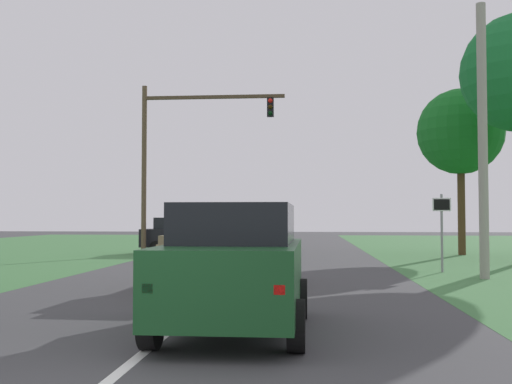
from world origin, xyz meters
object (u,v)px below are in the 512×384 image
at_px(oak_tree_right, 460,132).
at_px(crossing_suv_far, 188,235).
at_px(pickup_truck_lead, 219,251).
at_px(traffic_light, 179,144).
at_px(utility_pole_right, 483,140).
at_px(red_suv_near, 236,265).
at_px(keep_moving_sign, 442,222).

bearing_deg(oak_tree_right, crossing_suv_far, 179.73).
bearing_deg(crossing_suv_far, pickup_truck_lead, -75.77).
relative_size(traffic_light, utility_pole_right, 1.00).
height_order(red_suv_near, oak_tree_right, oak_tree_right).
height_order(traffic_light, keep_moving_sign, traffic_light).
bearing_deg(oak_tree_right, red_suv_near, -112.33).
bearing_deg(oak_tree_right, utility_pole_right, -100.61).
relative_size(pickup_truck_lead, traffic_light, 0.64).
relative_size(red_suv_near, utility_pole_right, 0.54).
bearing_deg(oak_tree_right, traffic_light, -174.39).
bearing_deg(pickup_truck_lead, red_suv_near, -79.12).
bearing_deg(keep_moving_sign, utility_pole_right, -70.51).
relative_size(keep_moving_sign, utility_pole_right, 0.31).
distance_m(red_suv_near, pickup_truck_lead, 6.36).
height_order(keep_moving_sign, oak_tree_right, oak_tree_right).
distance_m(crossing_suv_far, utility_pole_right, 16.77).
xyz_separation_m(traffic_light, keep_moving_sign, (10.73, -8.40, -3.73)).
height_order(red_suv_near, utility_pole_right, utility_pole_right).
bearing_deg(crossing_suv_far, keep_moving_sign, -43.04).
bearing_deg(red_suv_near, utility_pole_right, 54.72).
xyz_separation_m(keep_moving_sign, oak_tree_right, (3.00, 9.75, 4.34)).
bearing_deg(oak_tree_right, keep_moving_sign, -107.11).
distance_m(pickup_truck_lead, oak_tree_right, 18.34).
relative_size(oak_tree_right, crossing_suv_far, 1.71).
xyz_separation_m(traffic_light, crossing_suv_far, (0.21, 1.41, -4.44)).
relative_size(red_suv_near, oak_tree_right, 0.55).
height_order(keep_moving_sign, utility_pole_right, utility_pole_right).
xyz_separation_m(traffic_light, oak_tree_right, (13.73, 1.35, 0.61)).
distance_m(keep_moving_sign, oak_tree_right, 11.09).
xyz_separation_m(pickup_truck_lead, keep_moving_sign, (6.78, 4.90, 0.73)).
height_order(red_suv_near, crossing_suv_far, red_suv_near).
bearing_deg(pickup_truck_lead, keep_moving_sign, 35.87).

